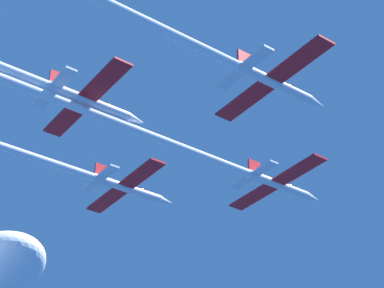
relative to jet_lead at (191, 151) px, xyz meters
name	(u,v)px	position (x,y,z in m)	size (l,w,h in m)	color
jet_lead	(191,151)	(0.00, 0.00, 0.00)	(15.22, 46.33, 2.52)	white
jet_left_wing	(38,159)	(-11.99, -12.77, 0.41)	(15.22, 43.97, 2.52)	white
jet_right_wing	(157,27)	(13.88, -13.74, 0.82)	(15.22, 48.32, 2.52)	white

